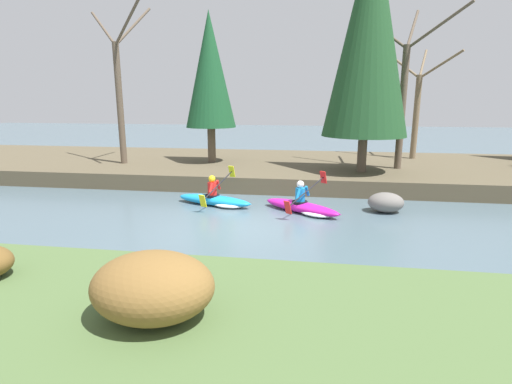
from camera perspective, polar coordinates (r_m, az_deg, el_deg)
ground_plane at (r=11.11m, az=-2.44°, el=-4.97°), size 90.00×90.00×0.00m
riverbank_far at (r=18.81m, az=2.32°, el=3.48°), size 44.00×8.53×0.62m
conifer_tree_far_left at (r=18.45m, az=-6.62°, el=16.85°), size 2.25×2.25×6.58m
conifer_tree_left at (r=16.50m, az=15.90°, el=21.34°), size 3.26×3.26×9.24m
bare_tree_upstream at (r=18.96m, az=-18.85°, el=13.77°), size 3.82×3.77×6.95m
bare_tree_mid_upstream at (r=17.63m, az=20.35°, el=13.16°), size 3.61×3.57×6.55m
bare_tree_mid_downstream at (r=20.97m, az=22.03°, el=11.20°), size 2.92×2.89×5.24m
shrub_clump_third at (r=5.23m, az=-14.51°, el=-12.94°), size 1.55×1.29×0.84m
kayaker_lead at (r=12.45m, az=6.92°, el=-2.11°), size 2.60×1.99×1.20m
kayaker_middle at (r=13.30m, az=-5.63°, el=-1.10°), size 2.77×2.03×1.20m
boulder_midstream at (r=13.09m, az=18.05°, el=-1.42°), size 1.09×0.86×0.62m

